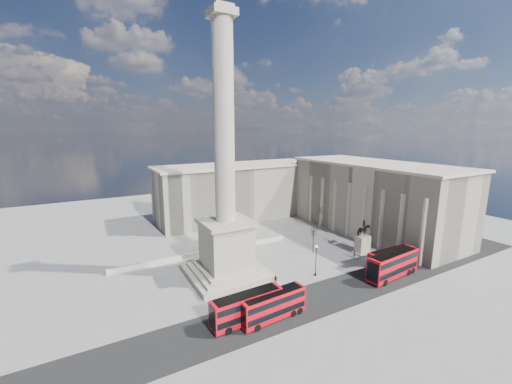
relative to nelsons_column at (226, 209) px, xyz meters
The scene contains 18 objects.
ground 13.85m from the nelsons_column, 90.00° to the right, with size 180.00×180.00×0.00m, color gray.
asphalt_road 20.41m from the nelsons_column, 71.57° to the right, with size 120.00×9.00×0.01m, color black.
nelsons_column is the anchor object (origin of this frame).
balustrade_wall 16.55m from the nelsons_column, 90.00° to the left, with size 40.00×0.60×1.10m, color beige.
building_east 45.42m from the nelsons_column, ahead, with size 19.00×46.00×18.60m.
building_northeast 40.57m from the nelsons_column, 60.26° to the left, with size 51.00×17.00×16.60m.
red_bus_a 18.66m from the nelsons_column, 102.79° to the right, with size 10.82×2.92×4.35m.
red_bus_b 19.42m from the nelsons_column, 89.41° to the right, with size 10.45×3.05×4.18m.
red_bus_c 33.68m from the nelsons_column, 25.63° to the right, with size 10.68×2.86×4.30m.
red_bus_d 32.59m from the nelsons_column, 30.80° to the right, with size 12.21×3.75×4.88m.
victorian_lamp 19.16m from the nelsons_column, 30.14° to the right, with size 0.52×0.52×6.05m.
equestrian_statue 32.51m from the nelsons_column, ahead, with size 3.68×2.76×7.75m.
bare_tree_near 40.03m from the nelsons_column, 21.46° to the right, with size 1.97×1.97×8.64m.
bare_tree_mid 22.76m from the nelsons_column, ahead, with size 1.67×1.67×6.34m.
bare_tree_far 36.13m from the nelsons_column, 20.85° to the left, with size 1.86×1.86×7.58m.
pedestrian_walking 30.24m from the nelsons_column, 12.56° to the right, with size 0.67×0.44×1.83m, color black.
pedestrian_standing 31.26m from the nelsons_column, 23.51° to the right, with size 0.79×0.62×1.63m, color black.
pedestrian_crossing 15.51m from the nelsons_column, 49.85° to the right, with size 0.95×0.40×1.63m, color black.
Camera 1 is at (-22.00, -45.79, 27.05)m, focal length 22.00 mm.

